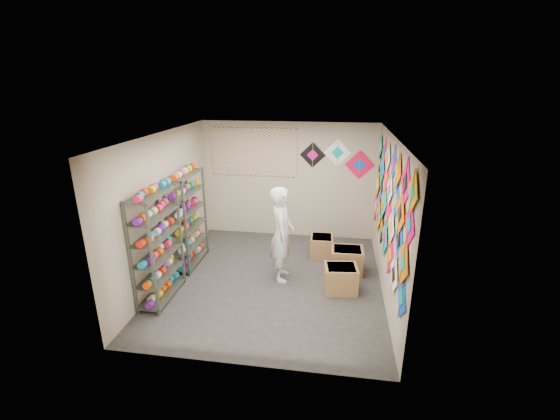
% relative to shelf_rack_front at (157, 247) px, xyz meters
% --- Properties ---
extents(ground, '(4.50, 4.50, 0.00)m').
position_rel_shelf_rack_front_xyz_m(ground, '(1.78, 0.85, -0.95)').
color(ground, '#2A2825').
extents(room_walls, '(4.50, 4.50, 4.50)m').
position_rel_shelf_rack_front_xyz_m(room_walls, '(1.78, 0.85, 0.69)').
color(room_walls, tan).
rests_on(room_walls, ground).
extents(shelf_rack_front, '(0.40, 1.10, 1.90)m').
position_rel_shelf_rack_front_xyz_m(shelf_rack_front, '(0.00, 0.00, 0.00)').
color(shelf_rack_front, '#4C5147').
rests_on(shelf_rack_front, ground).
extents(shelf_rack_back, '(0.40, 1.10, 1.90)m').
position_rel_shelf_rack_front_xyz_m(shelf_rack_back, '(0.00, 1.30, 0.00)').
color(shelf_rack_back, '#4C5147').
rests_on(shelf_rack_back, ground).
extents(string_spools, '(0.12, 2.36, 0.12)m').
position_rel_shelf_rack_front_xyz_m(string_spools, '(-0.00, 0.65, 0.10)').
color(string_spools, '#F72751').
rests_on(string_spools, ground).
extents(kite_wall_display, '(0.06, 4.31, 2.02)m').
position_rel_shelf_rack_front_xyz_m(kite_wall_display, '(3.76, 0.84, 0.65)').
color(kite_wall_display, blue).
rests_on(kite_wall_display, room_walls).
extents(back_wall_kites, '(1.68, 0.02, 0.90)m').
position_rel_shelf_rack_front_xyz_m(back_wall_kites, '(2.91, 3.09, 0.97)').
color(back_wall_kites, black).
rests_on(back_wall_kites, room_walls).
extents(poster, '(2.00, 0.01, 1.10)m').
position_rel_shelf_rack_front_xyz_m(poster, '(0.98, 3.08, 1.05)').
color(poster, '#6A4698').
rests_on(poster, room_walls).
extents(shopkeeper, '(0.75, 0.57, 1.79)m').
position_rel_shelf_rack_front_xyz_m(shopkeeper, '(1.94, 0.97, -0.05)').
color(shopkeeper, silver).
rests_on(shopkeeper, ground).
extents(carton_a, '(0.62, 0.54, 0.47)m').
position_rel_shelf_rack_front_xyz_m(carton_a, '(3.04, 0.67, -0.71)').
color(carton_a, brown).
rests_on(carton_a, ground).
extents(carton_b, '(0.61, 0.50, 0.49)m').
position_rel_shelf_rack_front_xyz_m(carton_b, '(3.16, 1.39, -0.70)').
color(carton_b, brown).
rests_on(carton_b, ground).
extents(carton_c, '(0.48, 0.52, 0.44)m').
position_rel_shelf_rack_front_xyz_m(carton_c, '(2.64, 2.03, -0.73)').
color(carton_c, brown).
rests_on(carton_c, ground).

